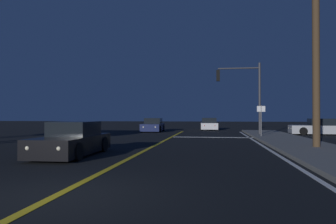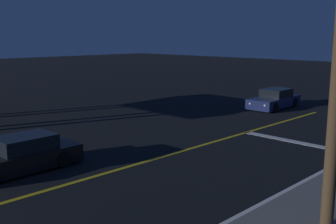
# 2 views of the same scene
# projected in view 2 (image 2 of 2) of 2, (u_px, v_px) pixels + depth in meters

# --- Properties ---
(lane_line_center) EXTENTS (0.20, 32.01, 0.01)m
(lane_line_center) POSITION_uv_depth(u_px,v_px,m) (132.00, 166.00, 15.91)
(lane_line_center) COLOR gold
(lane_line_center) RESTS_ON ground
(lane_line_edge_right) EXTENTS (0.16, 32.01, 0.01)m
(lane_line_edge_right) POSITION_uv_depth(u_px,v_px,m) (254.00, 208.00, 12.01)
(lane_line_edge_right) COLOR white
(lane_line_edge_right) RESTS_ON ground
(stop_bar) EXTENTS (5.86, 0.50, 0.01)m
(stop_bar) POSITION_uv_depth(u_px,v_px,m) (298.00, 142.00, 19.37)
(stop_bar) COLOR white
(stop_bar) RESTS_ON ground
(car_parked_curb_black) EXTENTS (1.94, 4.66, 1.34)m
(car_parked_curb_black) POSITION_uv_depth(u_px,v_px,m) (20.00, 156.00, 15.20)
(car_parked_curb_black) COLOR black
(car_parked_curb_black) RESTS_ON ground
(car_far_approaching_navy) EXTENTS (2.07, 4.77, 1.34)m
(car_far_approaching_navy) POSITION_uv_depth(u_px,v_px,m) (275.00, 100.00, 28.69)
(car_far_approaching_navy) COLOR navy
(car_far_approaching_navy) RESTS_ON ground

